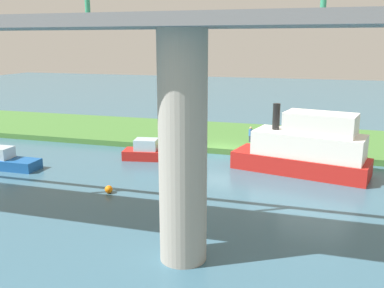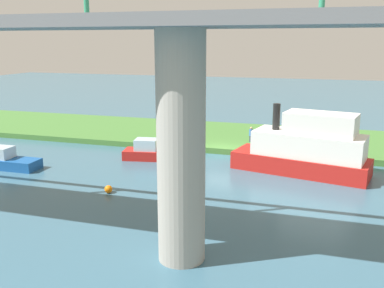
# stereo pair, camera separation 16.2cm
# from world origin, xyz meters

# --- Properties ---
(ground_plane) EXTENTS (160.00, 160.00, 0.00)m
(ground_plane) POSITION_xyz_m (0.00, 0.00, 0.00)
(ground_plane) COLOR #386075
(grassy_bank) EXTENTS (80.00, 12.00, 0.50)m
(grassy_bank) POSITION_xyz_m (0.00, -6.00, 0.25)
(grassy_bank) COLOR #427533
(grassy_bank) RESTS_ON ground
(bridge_pylon) EXTENTS (2.05, 2.05, 9.90)m
(bridge_pylon) POSITION_xyz_m (-2.36, 17.88, 4.95)
(bridge_pylon) COLOR #9E998E
(bridge_pylon) RESTS_ON ground
(bridge_span) EXTENTS (73.49, 4.30, 3.25)m
(bridge_span) POSITION_xyz_m (-2.36, 17.87, 10.40)
(bridge_span) COLOR slate
(bridge_span) RESTS_ON bridge_pylon
(person_on_bank) EXTENTS (0.38, 0.38, 1.39)m
(person_on_bank) POSITION_xyz_m (-2.06, -3.34, 1.20)
(person_on_bank) COLOR #2D334C
(person_on_bank) RESTS_ON grassy_bank
(mooring_post) EXTENTS (0.20, 0.20, 1.08)m
(mooring_post) POSITION_xyz_m (-9.52, -1.32, 1.04)
(mooring_post) COLOR brown
(mooring_post) RESTS_ON grassy_bank
(skiff_small) EXTENTS (10.17, 5.30, 4.96)m
(skiff_small) POSITION_xyz_m (-7.05, 3.33, 1.84)
(skiff_small) COLOR red
(skiff_small) RESTS_ON ground
(pontoon_yellow) EXTENTS (5.24, 2.60, 1.67)m
(pontoon_yellow) POSITION_xyz_m (4.98, 3.06, 0.60)
(pontoon_yellow) COLOR red
(pontoon_yellow) RESTS_ON ground
(houseboat_blue) EXTENTS (4.86, 1.76, 1.62)m
(houseboat_blue) POSITION_xyz_m (14.69, 8.56, 0.58)
(houseboat_blue) COLOR #195199
(houseboat_blue) RESTS_ON ground
(marker_buoy) EXTENTS (0.50, 0.50, 0.50)m
(marker_buoy) POSITION_xyz_m (4.69, 11.32, 0.25)
(marker_buoy) COLOR orange
(marker_buoy) RESTS_ON ground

